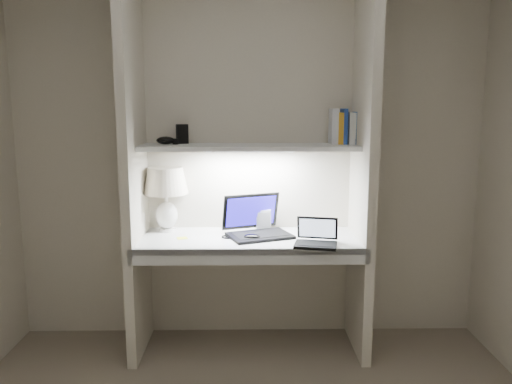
{
  "coord_description": "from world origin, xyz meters",
  "views": [
    {
      "loc": [
        -0.01,
        -1.93,
        1.61
      ],
      "look_at": [
        0.04,
        1.05,
        1.1
      ],
      "focal_mm": 35.0,
      "sensor_mm": 36.0,
      "label": 1
    }
  ],
  "objects_px": {
    "table_lamp": "(166,188)",
    "laptop_netbook": "(316,239)",
    "book_row": "(346,127)",
    "laptop_main": "(256,226)",
    "speaker": "(264,219)"
  },
  "relations": [
    {
      "from": "table_lamp",
      "to": "laptop_netbook",
      "type": "height_order",
      "value": "table_lamp"
    },
    {
      "from": "laptop_main",
      "to": "laptop_netbook",
      "type": "relative_size",
      "value": 1.66
    },
    {
      "from": "laptop_main",
      "to": "speaker",
      "type": "height_order",
      "value": "laptop_main"
    },
    {
      "from": "book_row",
      "to": "table_lamp",
      "type": "bearing_deg",
      "value": 179.58
    },
    {
      "from": "table_lamp",
      "to": "laptop_main",
      "type": "height_order",
      "value": "table_lamp"
    },
    {
      "from": "table_lamp",
      "to": "speaker",
      "type": "height_order",
      "value": "table_lamp"
    },
    {
      "from": "table_lamp",
      "to": "speaker",
      "type": "bearing_deg",
      "value": 3.19
    },
    {
      "from": "speaker",
      "to": "book_row",
      "type": "relative_size",
      "value": 0.61
    },
    {
      "from": "table_lamp",
      "to": "book_row",
      "type": "distance_m",
      "value": 1.28
    },
    {
      "from": "table_lamp",
      "to": "laptop_main",
      "type": "distance_m",
      "value": 0.66
    },
    {
      "from": "table_lamp",
      "to": "laptop_netbook",
      "type": "distance_m",
      "value": 1.07
    },
    {
      "from": "speaker",
      "to": "laptop_main",
      "type": "bearing_deg",
      "value": -109.12
    },
    {
      "from": "speaker",
      "to": "book_row",
      "type": "bearing_deg",
      "value": -5.08
    },
    {
      "from": "table_lamp",
      "to": "laptop_main",
      "type": "relative_size",
      "value": 0.9
    },
    {
      "from": "table_lamp",
      "to": "laptop_main",
      "type": "bearing_deg",
      "value": -10.65
    }
  ]
}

